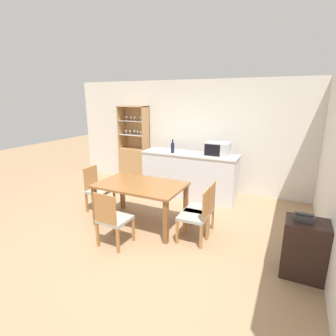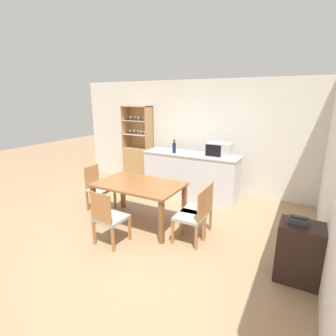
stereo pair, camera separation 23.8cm
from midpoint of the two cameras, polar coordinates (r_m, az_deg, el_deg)
The scene contains 13 objects.
ground_plane at distance 4.43m, azimuth -4.47°, elevation -14.02°, with size 18.00×18.00×0.00m, color #A37F5B.
wall_back at distance 6.30m, azimuth 8.47°, elevation 6.95°, with size 6.80×0.06×2.55m.
kitchen_counter at distance 5.80m, azimuth 6.13°, elevation -1.58°, with size 2.10×0.59×0.99m.
display_cabinet at distance 7.01m, azimuth -5.50°, elevation 2.12°, with size 0.75×0.37×1.94m.
dining_table at distance 4.52m, azimuth -4.84°, elevation -4.52°, with size 1.47×0.92×0.73m.
dining_chair_side_right_far at distance 4.28m, azimuth 8.43°, elevation -8.87°, with size 0.44×0.44×0.86m.
dining_chair_side_right_near at distance 4.04m, azimuth 7.03°, elevation -10.32°, with size 0.43×0.43×0.86m.
dining_chair_side_left_far at distance 5.32m, azimuth -13.61°, elevation -4.26°, with size 0.43×0.43×0.86m.
dining_chair_head_near at distance 4.02m, azimuth -11.04°, elevation -10.60°, with size 0.43×0.43×0.86m.
microwave at distance 5.47m, azimuth 12.30°, elevation 3.95°, with size 0.50×0.35×0.28m.
wine_bottle at distance 5.66m, azimuth 2.56°, elevation 4.44°, with size 0.08×0.08×0.29m.
side_cabinet at distance 3.70m, azimuth 28.34°, elevation -15.85°, with size 0.50×0.40×0.73m.
telephone at distance 3.51m, azimuth 28.35°, elevation -10.06°, with size 0.22×0.14×0.11m.
Camera 2 is at (2.24, -3.17, 2.16)m, focal length 28.00 mm.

